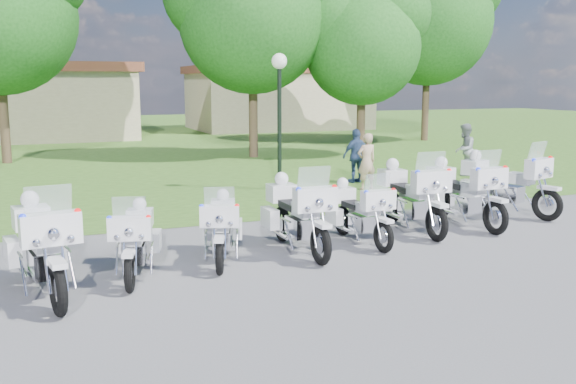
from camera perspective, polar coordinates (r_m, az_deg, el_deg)
name	(u,v)px	position (r m, az deg, el deg)	size (l,w,h in m)	color
ground	(300,256)	(11.53, 1.12, -5.68)	(100.00, 100.00, 0.00)	#5B5B61
grass_lawn	(115,137)	(37.61, -15.12, 4.74)	(100.00, 48.00, 0.01)	#33591C
motorcycle_0	(42,246)	(10.00, -21.06, -4.48)	(1.08, 2.56, 1.72)	black
motorcycle_1	(136,240)	(10.53, -13.36, -4.13)	(1.03, 2.04, 1.40)	black
motorcycle_2	(222,227)	(11.17, -5.91, -3.12)	(1.10, 2.02, 1.40)	black
motorcycle_3	(297,214)	(11.72, 0.81, -1.92)	(0.82, 2.47, 1.66)	black
motorcycle_4	(359,212)	(12.45, 6.32, -1.75)	(0.74, 2.13, 1.43)	black
motorcycle_5	(410,196)	(13.62, 10.78, -0.32)	(0.92, 2.58, 1.73)	black
motorcycle_6	(463,192)	(14.40, 15.26, 0.01)	(0.86, 2.55, 1.71)	black
motorcycle_7	(504,183)	(15.88, 18.67, 0.80)	(1.37, 2.54, 1.76)	black
lamp_post	(279,87)	(18.27, -0.77, 9.34)	(0.44, 0.44, 3.86)	black
tree_2	(251,6)	(26.64, -3.34, 16.21)	(6.88, 5.87, 9.17)	#38281C
tree_3	(361,35)	(27.26, 6.52, 13.67)	(5.63, 4.80, 7.50)	#38281C
tree_4	(427,9)	(35.10, 12.29, 15.60)	(7.68, 6.55, 10.24)	#38281C
building_east	(278,97)	(43.07, -0.90, 8.42)	(11.44, 7.28, 4.10)	tan
bystander_a	(367,162)	(18.51, 7.00, 2.68)	(0.59, 0.39, 1.62)	tan
bystander_b	(464,150)	(21.95, 15.41, 3.62)	(0.83, 0.65, 1.71)	gray
bystander_c	(356,156)	(19.79, 6.11, 3.20)	(0.97, 0.40, 1.65)	navy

